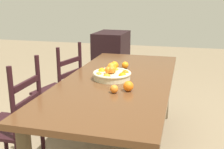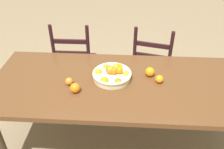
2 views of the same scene
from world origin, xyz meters
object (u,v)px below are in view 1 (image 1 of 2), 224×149
Objects in this scene: orange_loose_2 at (125,65)px; fruit_bowl at (112,74)px; orange_loose_1 at (114,89)px; orange_loose_3 at (128,86)px; cabinet at (111,62)px; orange_loose_0 at (114,65)px; dining_table at (118,90)px; chair_near_window at (61,91)px; chair_by_cabinet at (14,125)px.

fruit_bowl is at bearing 175.18° from orange_loose_2.
orange_loose_1 is 0.78× the size of orange_loose_3.
orange_loose_0 is at bearing -162.40° from cabinet.
orange_loose_0 is at bearing 20.47° from dining_table.
fruit_bowl is (-0.41, -0.68, 0.35)m from chair_near_window.
cabinet reaches higher than orange_loose_2.
fruit_bowl is at bearing 119.52° from dining_table.
orange_loose_2 is (-1.45, -0.52, 0.32)m from cabinet.
fruit_bowl is 4.12× the size of orange_loose_0.
orange_loose_1 is at bearing -162.71° from fruit_bowl.
orange_loose_3 is (0.07, -0.09, 0.01)m from orange_loose_1.
chair_near_window is 0.79m from orange_loose_2.
chair_near_window is at bearing 52.03° from orange_loose_3.
chair_by_cabinet is at bearing 102.47° from orange_loose_3.
dining_table is 2.12× the size of chair_by_cabinet.
orange_loose_0 is 0.68m from orange_loose_1.
orange_loose_2 is at bearing -4.82° from fruit_bowl.
dining_table is at bearing 75.78° from chair_near_window.
chair_near_window reaches higher than orange_loose_3.
chair_near_window is 12.00× the size of orange_loose_0.
cabinet is (1.42, -0.19, 0.02)m from chair_near_window.
fruit_bowl is 4.21× the size of orange_loose_3.
chair_by_cabinet is at bearing 177.10° from cabinet.
dining_table is 2.28× the size of cabinet.
dining_table is 0.85m from chair_near_window.
chair_near_window is at bearing 88.13° from orange_loose_2.
orange_loose_1 is (0.13, -0.78, 0.33)m from chair_by_cabinet.
chair_near_window is 1.05× the size of cabinet.
orange_loose_1 is (-0.37, -0.06, 0.13)m from dining_table.
orange_loose_0 reaches higher than orange_loose_3.
orange_loose_1 is at bearing 59.69° from chair_near_window.
chair_by_cabinet is at bearing 124.35° from dining_table.
orange_loose_2 is at bearing 101.56° from chair_near_window.
dining_table is 33.89× the size of orange_loose_1.
chair_by_cabinet is 12.30× the size of orange_loose_0.
orange_loose_3 is (-0.66, -0.17, 0.01)m from orange_loose_2.
cabinet is at bearing 14.85° from fruit_bowl.
chair_near_window is 0.87m from fruit_bowl.
fruit_bowl is (-0.03, 0.05, 0.15)m from dining_table.
orange_loose_2 is 0.68m from orange_loose_3.
orange_loose_3 is at bearing -160.19° from cabinet.
dining_table is at bearing -177.23° from orange_loose_2.
dining_table is 0.16m from fruit_bowl.
orange_loose_1 is 0.73m from orange_loose_2.
orange_loose_3 reaches higher than orange_loose_2.
orange_loose_3 is at bearing -156.61° from orange_loose_0.
orange_loose_0 is 1.30× the size of orange_loose_1.
fruit_bowl reaches higher than orange_loose_1.
chair_near_window is at bearing 81.42° from orange_loose_0.
orange_loose_3 is at bearing -144.17° from fruit_bowl.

